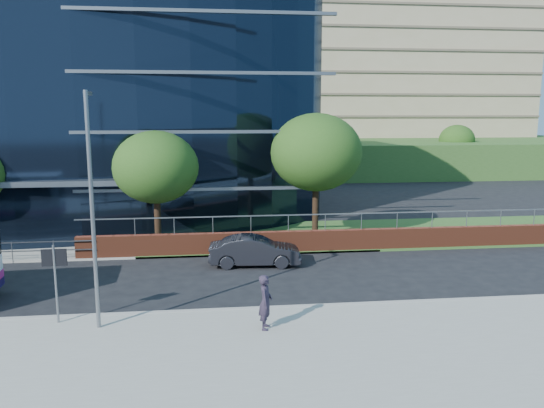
{
  "coord_description": "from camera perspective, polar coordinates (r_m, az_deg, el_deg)",
  "views": [
    {
      "loc": [
        9.89,
        -20.02,
        7.41
      ],
      "look_at": [
        13.21,
        8.0,
        2.57
      ],
      "focal_mm": 35.0,
      "sensor_mm": 36.0,
      "label": 1
    }
  ],
  "objects": [
    {
      "name": "pedestrian",
      "position": [
        18.26,
        -0.71,
        -10.49
      ],
      "size": [
        0.59,
        0.77,
        1.89
      ],
      "primitive_type": "imported",
      "rotation": [
        0.0,
        0.0,
        1.36
      ],
      "color": "#261E2D",
      "rests_on": "pavement_near"
    },
    {
      "name": "tree_far_c",
      "position": [
        29.3,
        -12.4,
        3.87
      ],
      "size": [
        4.62,
        4.62,
        6.51
      ],
      "color": "black",
      "rests_on": "ground"
    },
    {
      "name": "grass_verge",
      "position": [
        34.86,
        17.32,
        -2.89
      ],
      "size": [
        36.0,
        8.0,
        0.12
      ],
      "primitive_type": "cube",
      "color": "#2D511E",
      "rests_on": "ground"
    },
    {
      "name": "tree_dist_f",
      "position": [
        69.02,
        19.26,
        6.53
      ],
      "size": [
        4.29,
        4.29,
        6.05
      ],
      "color": "black",
      "rests_on": "ground"
    },
    {
      "name": "apartment_block",
      "position": [
        80.42,
        9.43,
        12.24
      ],
      "size": [
        60.0,
        42.0,
        30.0
      ],
      "color": "#2D511E",
      "rests_on": "ground"
    },
    {
      "name": "tree_far_d",
      "position": [
        30.71,
        4.77,
        5.55
      ],
      "size": [
        5.28,
        5.28,
        7.44
      ],
      "color": "black",
      "rests_on": "ground"
    },
    {
      "name": "street_sign",
      "position": [
        19.91,
        -22.33,
        -6.34
      ],
      "size": [
        0.85,
        0.09,
        2.8
      ],
      "color": "slate",
      "rests_on": "pavement_near"
    },
    {
      "name": "streetlight_east",
      "position": [
        18.5,
        -18.79,
        -0.03
      ],
      "size": [
        0.15,
        0.77,
        8.0
      ],
      "color": "slate",
      "rests_on": "pavement_near"
    },
    {
      "name": "parked_car",
      "position": [
        26.14,
        -1.85,
        -5.06
      ],
      "size": [
        4.58,
        1.89,
        1.48
      ],
      "primitive_type": "imported",
      "rotation": [
        0.0,
        0.0,
        1.5
      ],
      "color": "black",
      "rests_on": "ground"
    },
    {
      "name": "tree_dist_e",
      "position": [
        61.72,
        6.52,
        6.99
      ],
      "size": [
        4.62,
        4.62,
        6.51
      ],
      "color": "black",
      "rests_on": "ground"
    },
    {
      "name": "retaining_wall",
      "position": [
        29.91,
        13.23,
        -3.67
      ],
      "size": [
        34.0,
        0.4,
        2.11
      ],
      "color": "maroon",
      "rests_on": "ground"
    },
    {
      "name": "glass_office",
      "position": [
        43.17,
        -25.9,
        9.55
      ],
      "size": [
        44.0,
        23.1,
        16.0
      ],
      "color": "black",
      "rests_on": "ground"
    }
  ]
}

